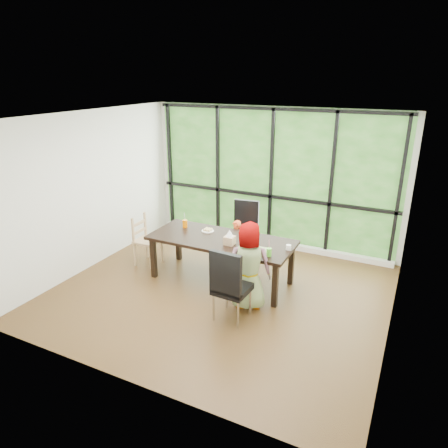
{
  "coord_description": "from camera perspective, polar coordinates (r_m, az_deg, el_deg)",
  "views": [
    {
      "loc": [
        2.57,
        -5.11,
        3.26
      ],
      "look_at": [
        -0.06,
        0.27,
        1.05
      ],
      "focal_mm": 32.83,
      "sensor_mm": 36.0,
      "label": 1
    }
  ],
  "objects": [
    {
      "name": "back_wall",
      "position": [
        8.02,
        6.71,
        6.36
      ],
      "size": [
        5.0,
        0.0,
        5.0
      ],
      "primitive_type": "plane",
      "rotation": [
        1.57,
        0.0,
        0.0
      ],
      "color": "silver",
      "rests_on": "ground"
    },
    {
      "name": "chair_window_leather",
      "position": [
        7.49,
        2.73,
        -1.04
      ],
      "size": [
        0.52,
        0.52,
        1.08
      ],
      "primitive_type": "cube",
      "rotation": [
        0.0,
        0.0,
        0.14
      ],
      "color": "black",
      "rests_on": "ground"
    },
    {
      "name": "white_mug",
      "position": [
        6.26,
        8.98,
        -3.24
      ],
      "size": [
        0.08,
        0.08,
        0.08
      ],
      "primitive_type": "cylinder",
      "color": "white",
      "rests_on": "dining_table"
    },
    {
      "name": "child_older",
      "position": [
        5.93,
        3.26,
        -5.79
      ],
      "size": [
        0.75,
        0.62,
        1.32
      ],
      "primitive_type": "imported",
      "rotation": [
        0.0,
        0.0,
        3.51
      ],
      "color": "slate",
      "rests_on": "ground"
    },
    {
      "name": "window_mullions",
      "position": [
        7.97,
        6.56,
        6.27
      ],
      "size": [
        4.8,
        0.06,
        2.65
      ],
      "primitive_type": null,
      "color": "black",
      "rests_on": "back_wall"
    },
    {
      "name": "placemat",
      "position": [
        6.21,
        3.9,
        -3.6
      ],
      "size": [
        0.46,
        0.34,
        0.01
      ],
      "primitive_type": "cube",
      "color": "tan",
      "rests_on": "dining_table"
    },
    {
      "name": "green_cup",
      "position": [
        6.0,
        6.27,
        -3.93
      ],
      "size": [
        0.08,
        0.08,
        0.12
      ],
      "primitive_type": "cylinder",
      "color": "#5BD033",
      "rests_on": "dining_table"
    },
    {
      "name": "straw_white",
      "position": [
        7.06,
        -5.49,
        0.85
      ],
      "size": [
        0.01,
        0.04,
        0.2
      ],
      "primitive_type": "cylinder",
      "rotation": [
        0.14,
        0.0,
        0.0
      ],
      "color": "white",
      "rests_on": "orange_cup"
    },
    {
      "name": "ground",
      "position": [
        6.58,
        -0.52,
        -9.43
      ],
      "size": [
        5.0,
        5.0,
        0.0
      ],
      "primitive_type": "plane",
      "color": "black",
      "rests_on": "ground"
    },
    {
      "name": "crepe_rolls_far",
      "position": [
        6.91,
        -2.28,
        -0.77
      ],
      "size": [
        0.15,
        0.12,
        0.04
      ],
      "primitive_type": null,
      "color": "tan",
      "rests_on": "plate_far"
    },
    {
      "name": "chair_end_beech",
      "position": [
        7.44,
        -10.55,
        -2.27
      ],
      "size": [
        0.4,
        0.42,
        0.9
      ],
      "primitive_type": "cube",
      "rotation": [
        0.0,
        0.0,
        1.58
      ],
      "color": "#A2805F",
      "rests_on": "ground"
    },
    {
      "name": "crepe_rolls_near",
      "position": [
        6.17,
        3.75,
        -3.42
      ],
      "size": [
        0.05,
        0.12,
        0.04
      ],
      "primitive_type": null,
      "color": "tan",
      "rests_on": "plate_near"
    },
    {
      "name": "child_toddler",
      "position": [
        7.23,
        1.7,
        -2.78
      ],
      "size": [
        0.37,
        0.31,
        0.86
      ],
      "primitive_type": "imported",
      "rotation": [
        0.0,
        0.0,
        -0.4
      ],
      "color": "#E14E22",
      "rests_on": "ground"
    },
    {
      "name": "plate_near",
      "position": [
        6.18,
        3.74,
        -3.64
      ],
      "size": [
        0.26,
        0.26,
        0.02
      ],
      "primitive_type": "cylinder",
      "color": "white",
      "rests_on": "dining_table"
    },
    {
      "name": "chair_interior_leather",
      "position": [
        5.68,
        1.16,
        -8.32
      ],
      "size": [
        0.48,
        0.48,
        1.08
      ],
      "primitive_type": "cube",
      "rotation": [
        0.0,
        0.0,
        3.09
      ],
      "color": "black",
      "rests_on": "ground"
    },
    {
      "name": "straw_pink",
      "position": [
        5.96,
        6.31,
        -3.04
      ],
      "size": [
        0.01,
        0.04,
        0.2
      ],
      "primitive_type": "cylinder",
      "rotation": [
        0.14,
        0.0,
        0.0
      ],
      "color": "pink",
      "rests_on": "green_cup"
    },
    {
      "name": "orange_cup",
      "position": [
        7.1,
        -5.46,
        0.04
      ],
      "size": [
        0.08,
        0.08,
        0.13
      ],
      "primitive_type": "cylinder",
      "color": "#DD6A00",
      "rests_on": "dining_table"
    },
    {
      "name": "plate_far",
      "position": [
        6.92,
        -2.28,
        -0.96
      ],
      "size": [
        0.21,
        0.21,
        0.01
      ],
      "primitive_type": "cylinder",
      "color": "white",
      "rests_on": "dining_table"
    },
    {
      "name": "window_sill",
      "position": [
        8.34,
        6.11,
        -2.48
      ],
      "size": [
        4.8,
        0.12,
        0.1
      ],
      "primitive_type": "cube",
      "color": "silver",
      "rests_on": "ground"
    },
    {
      "name": "dining_table",
      "position": [
        6.76,
        -0.39,
        -4.98
      ],
      "size": [
        2.39,
        1.09,
        0.75
      ],
      "primitive_type": "cube",
      "rotation": [
        0.0,
        0.0,
        -0.04
      ],
      "color": "black",
      "rests_on": "ground"
    },
    {
      "name": "tissue_box",
      "position": [
        6.37,
        0.78,
        -2.29
      ],
      "size": [
        0.15,
        0.15,
        0.13
      ],
      "primitive_type": "cube",
      "color": "tan",
      "rests_on": "dining_table"
    },
    {
      "name": "tissue",
      "position": [
        6.32,
        0.79,
        -1.27
      ],
      "size": [
        0.12,
        0.12,
        0.11
      ],
      "primitive_type": "cone",
      "color": "white",
      "rests_on": "tissue_box"
    },
    {
      "name": "foliage_backdrop",
      "position": [
        8.0,
        6.66,
        6.33
      ],
      "size": [
        4.8,
        0.02,
        2.65
      ],
      "primitive_type": "cube",
      "color": "#204715",
      "rests_on": "back_wall"
    }
  ]
}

